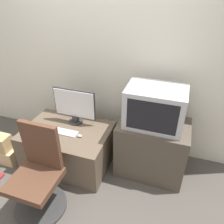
{
  "coord_description": "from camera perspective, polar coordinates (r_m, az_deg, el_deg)",
  "views": [
    {
      "loc": [
        1.03,
        -1.2,
        2.16
      ],
      "look_at": [
        0.33,
        0.88,
        0.78
      ],
      "focal_mm": 35.0,
      "sensor_mm": 36.0,
      "label": 1
    }
  ],
  "objects": [
    {
      "name": "main_monitor",
      "position": [
        2.78,
        -9.75,
        1.54
      ],
      "size": [
        0.56,
        0.18,
        0.47
      ],
      "color": "#2D2D2D",
      "rests_on": "desk"
    },
    {
      "name": "mouse",
      "position": [
        2.63,
        -8.48,
        -6.2
      ],
      "size": [
        0.06,
        0.04,
        0.03
      ],
      "color": "silver",
      "rests_on": "desk"
    },
    {
      "name": "cardboard_box_upper",
      "position": [
        3.19,
        -26.67,
        -7.26
      ],
      "size": [
        0.19,
        0.17,
        0.21
      ],
      "color": "tan",
      "rests_on": "cardboard_box_lower"
    },
    {
      "name": "wall_back",
      "position": [
        2.86,
        -3.49,
        14.52
      ],
      "size": [
        4.4,
        0.05,
        2.6
      ],
      "color": "silver",
      "rests_on": "ground_plane"
    },
    {
      "name": "office_chair",
      "position": [
        2.46,
        -18.7,
        -15.9
      ],
      "size": [
        0.56,
        0.56,
        0.98
      ],
      "color": "#333333",
      "rests_on": "ground_plane"
    },
    {
      "name": "crt_tv",
      "position": [
        2.43,
        11.17,
        1.3
      ],
      "size": [
        0.64,
        0.44,
        0.45
      ],
      "color": "#B7B7BC",
      "rests_on": "side_stand"
    },
    {
      "name": "desk",
      "position": [
        2.94,
        -11.28,
        -8.78
      ],
      "size": [
        1.07,
        0.75,
        0.53
      ],
      "color": "brown",
      "rests_on": "ground_plane"
    },
    {
      "name": "side_stand",
      "position": [
        2.77,
        10.26,
        -9.19
      ],
      "size": [
        0.81,
        0.55,
        0.72
      ],
      "color": "#4C4238",
      "rests_on": "ground_plane"
    },
    {
      "name": "ground_plane",
      "position": [
        2.68,
        -13.88,
        -23.14
      ],
      "size": [
        12.0,
        12.0,
        0.0
      ],
      "primitive_type": "plane",
      "color": "#4C4742"
    },
    {
      "name": "cardboard_box_lower",
      "position": [
        3.31,
        -25.78,
        -10.14
      ],
      "size": [
        0.29,
        0.19,
        0.21
      ],
      "color": "#D1B27F",
      "rests_on": "ground_plane"
    },
    {
      "name": "keyboard",
      "position": [
        2.73,
        -12.09,
        -5.22
      ],
      "size": [
        0.3,
        0.11,
        0.01
      ],
      "color": "white",
      "rests_on": "desk"
    }
  ]
}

